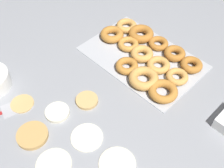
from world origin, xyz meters
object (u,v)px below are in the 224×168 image
pancake_3 (87,100)px  pancake_7 (54,164)px  pancake_2 (117,164)px  donut_tray (146,56)px  pancake_0 (57,112)px  spatula (10,109)px  pancake_1 (32,135)px  pancake_4 (87,137)px  pancake_6 (22,103)px

pancake_3 → pancake_7: (-0.11, 0.23, -0.00)m
pancake_2 → donut_tray: 0.48m
pancake_0 → pancake_3: size_ratio=1.05×
donut_tray → spatula: 0.56m
pancake_0 → pancake_1: (-0.02, 0.11, 0.00)m
pancake_7 → pancake_0: bearing=-41.2°
pancake_0 → pancake_2: 0.28m
pancake_2 → spatula: bearing=16.8°
pancake_4 → spatula: 0.30m
spatula → pancake_7: bearing=-76.0°
pancake_6 → spatula: size_ratio=0.36×
pancake_0 → pancake_6: pancake_0 is taller
pancake_3 → donut_tray: size_ratio=0.17×
spatula → pancake_3: bearing=-19.9°
pancake_6 → donut_tray: size_ratio=0.18×
pancake_0 → spatula: bearing=40.0°
pancake_4 → spatula: pancake_4 is taller
pancake_3 → pancake_6: (0.16, 0.17, -0.00)m
pancake_1 → spatula: (0.15, -0.00, -0.01)m
pancake_0 → donut_tray: 0.43m
pancake_6 → pancake_7: (-0.27, 0.06, -0.00)m
pancake_3 → spatula: size_ratio=0.35×
pancake_0 → pancake_1: size_ratio=0.82×
pancake_3 → pancake_7: pancake_3 is taller
spatula → pancake_0: bearing=-32.8°
pancake_2 → pancake_6: 0.41m
pancake_6 → spatula: bearing=78.3°
pancake_2 → pancake_7: (0.14, 0.14, 0.00)m
pancake_0 → pancake_4: bearing=-176.6°
pancake_1 → pancake_2: size_ratio=0.90×
pancake_6 → pancake_0: bearing=-152.2°
pancake_6 → spatula: pancake_6 is taller
pancake_3 → pancake_6: 0.23m
pancake_1 → pancake_7: 0.13m
pancake_7 → spatula: bearing=-3.2°
pancake_1 → pancake_4: (-0.13, -0.12, -0.00)m
pancake_7 → spatula: 0.28m
pancake_0 → pancake_2: bearing=-177.3°
pancake_2 → pancake_4: same height
pancake_2 → donut_tray: bearing=-59.9°
pancake_2 → pancake_6: bearing=10.9°
pancake_2 → spatula: (0.41, 0.12, -0.00)m
pancake_1 → pancake_3: size_ratio=1.28×
pancake_0 → pancake_7: (-0.14, 0.13, -0.00)m
pancake_4 → pancake_3: bearing=-41.8°
donut_tray → pancake_0: bearing=84.6°
pancake_2 → pancake_3: 0.26m
pancake_0 → pancake_2: size_ratio=0.74×
pancake_1 → pancake_6: 0.15m
pancake_7 → pancake_6: bearing=-13.0°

